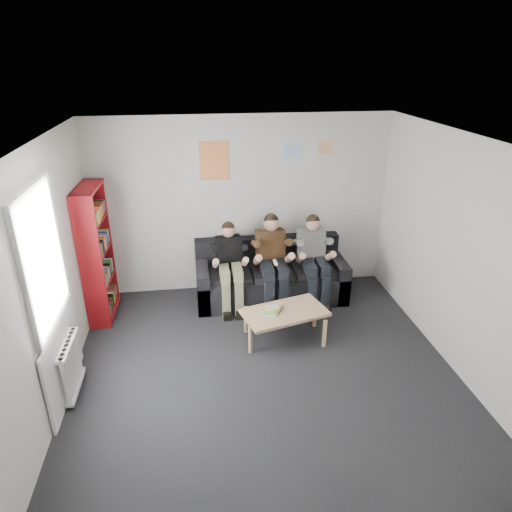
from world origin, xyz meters
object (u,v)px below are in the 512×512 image
(sofa, at_px, (270,278))
(coffee_table, at_px, (285,314))
(person_left, at_px, (230,266))
(bookshelf, at_px, (97,254))
(person_right, at_px, (314,260))
(person_middle, at_px, (273,262))

(sofa, bearing_deg, coffee_table, -90.60)
(sofa, xyz_separation_m, person_left, (-0.63, -0.20, 0.33))
(sofa, relative_size, person_left, 1.78)
(sofa, distance_m, bookshelf, 2.54)
(person_left, height_order, person_right, person_right)
(sofa, distance_m, coffee_table, 1.19)
(sofa, relative_size, coffee_table, 2.11)
(coffee_table, xyz_separation_m, person_right, (0.64, 0.98, 0.28))
(person_left, xyz_separation_m, person_right, (1.25, -0.00, 0.02))
(sofa, bearing_deg, person_middle, -90.00)
(sofa, distance_m, person_left, 0.73)
(person_left, distance_m, person_right, 1.25)
(person_middle, relative_size, person_right, 1.03)
(person_left, relative_size, person_right, 0.97)
(bookshelf, height_order, person_left, bookshelf)
(coffee_table, bearing_deg, person_middle, 89.27)
(person_left, bearing_deg, coffee_table, -65.99)
(person_right, bearing_deg, bookshelf, 173.56)
(person_left, xyz_separation_m, person_middle, (0.63, -0.01, 0.03))
(coffee_table, height_order, person_left, person_left)
(sofa, height_order, coffee_table, sofa)
(person_right, bearing_deg, sofa, 156.28)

